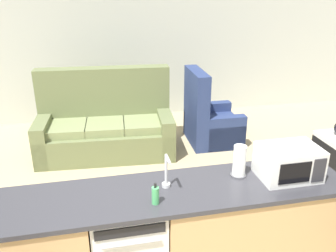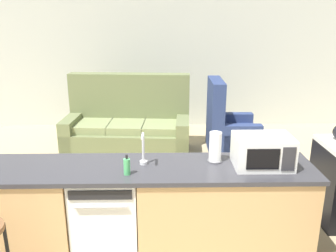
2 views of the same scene
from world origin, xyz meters
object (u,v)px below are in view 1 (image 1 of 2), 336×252
object	(u,v)px
dishwasher	(128,244)
paper_towel_roll	(239,161)
armchair	(208,122)
microwave	(289,162)
soap_bottle	(155,195)
couch	(106,127)

from	to	relation	value
dishwasher	paper_towel_roll	world-z (taller)	paper_towel_roll
dishwasher	armchair	size ratio (longest dim) A/B	0.70
dishwasher	armchair	world-z (taller)	armchair
microwave	soap_bottle	xyz separation A→B (m)	(-1.18, -0.15, -0.07)
armchair	microwave	bearing A→B (deg)	-94.09
dishwasher	soap_bottle	xyz separation A→B (m)	(0.21, -0.16, 0.55)
dishwasher	armchair	bearing A→B (deg)	59.61
paper_towel_roll	dishwasher	bearing A→B (deg)	-173.97
couch	soap_bottle	bearing A→B (deg)	-84.86
paper_towel_roll	couch	world-z (taller)	couch
dishwasher	soap_bottle	world-z (taller)	soap_bottle
paper_towel_roll	soap_bottle	bearing A→B (deg)	-161.51
dishwasher	paper_towel_roll	xyz separation A→B (m)	(0.99, 0.10, 0.62)
couch	armchair	xyz separation A→B (m)	(1.63, -0.00, -0.04)
dishwasher	armchair	distance (m)	3.14
paper_towel_roll	couch	xyz separation A→B (m)	(-1.04, 2.61, -0.64)
soap_bottle	couch	world-z (taller)	couch
dishwasher	paper_towel_roll	size ratio (longest dim) A/B	2.98
microwave	armchair	world-z (taller)	armchair
dishwasher	paper_towel_roll	bearing A→B (deg)	6.03
couch	armchair	distance (m)	1.64
microwave	couch	bearing A→B (deg)	117.98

